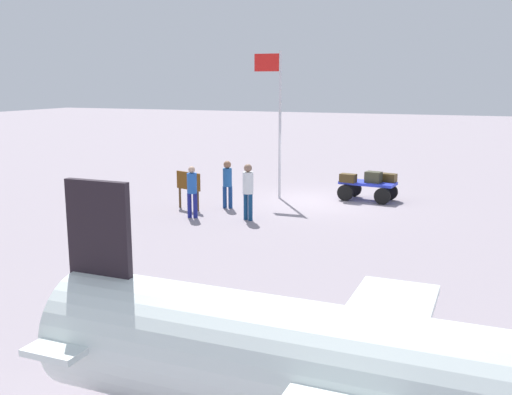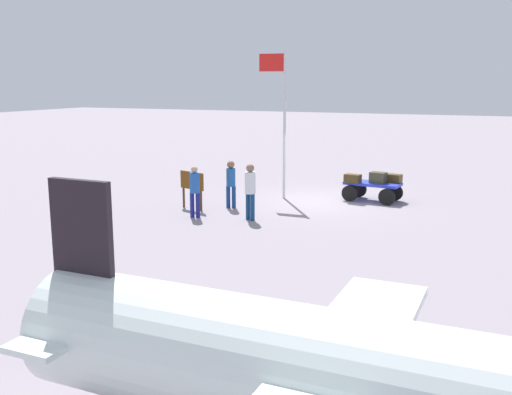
{
  "view_description": "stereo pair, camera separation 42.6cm",
  "coord_description": "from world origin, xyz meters",
  "px_view_note": "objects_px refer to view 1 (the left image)",
  "views": [
    {
      "loc": [
        -5.6,
        20.49,
        4.34
      ],
      "look_at": [
        0.1,
        6.0,
        1.24
      ],
      "focal_mm": 41.08,
      "sensor_mm": 36.0,
      "label": 1
    },
    {
      "loc": [
        -5.99,
        20.32,
        4.34
      ],
      "look_at": [
        0.1,
        6.0,
        1.24
      ],
      "focal_mm": 41.08,
      "sensor_mm": 36.0,
      "label": 2
    }
  ],
  "objects_px": {
    "worker_supervisor": "(227,181)",
    "airplane_near": "(389,383)",
    "flagpole": "(277,110)",
    "suitcase_tan": "(373,177)",
    "signboard": "(188,184)",
    "luggage_cart": "(367,188)",
    "worker_lead": "(248,187)",
    "worker_trailing": "(192,189)",
    "suitcase_grey": "(389,178)",
    "suitcase_maroon": "(348,178)",
    "suitcase_dark": "(389,178)"
  },
  "relations": [
    {
      "from": "suitcase_dark",
      "to": "signboard",
      "type": "xyz_separation_m",
      "value": [
        6.14,
        4.09,
        0.03
      ]
    },
    {
      "from": "flagpole",
      "to": "signboard",
      "type": "bearing_deg",
      "value": 54.83
    },
    {
      "from": "suitcase_grey",
      "to": "airplane_near",
      "type": "relative_size",
      "value": 0.07
    },
    {
      "from": "suitcase_grey",
      "to": "suitcase_tan",
      "type": "relative_size",
      "value": 0.95
    },
    {
      "from": "suitcase_maroon",
      "to": "flagpole",
      "type": "height_order",
      "value": "flagpole"
    },
    {
      "from": "worker_supervisor",
      "to": "signboard",
      "type": "relative_size",
      "value": 1.28
    },
    {
      "from": "suitcase_maroon",
      "to": "flagpole",
      "type": "distance_m",
      "value": 3.62
    },
    {
      "from": "suitcase_tan",
      "to": "airplane_near",
      "type": "distance_m",
      "value": 15.69
    },
    {
      "from": "worker_lead",
      "to": "signboard",
      "type": "bearing_deg",
      "value": -16.31
    },
    {
      "from": "suitcase_grey",
      "to": "suitcase_dark",
      "type": "relative_size",
      "value": 1.01
    },
    {
      "from": "worker_lead",
      "to": "suitcase_grey",
      "type": "bearing_deg",
      "value": -126.25
    },
    {
      "from": "luggage_cart",
      "to": "signboard",
      "type": "height_order",
      "value": "signboard"
    },
    {
      "from": "flagpole",
      "to": "worker_lead",
      "type": "bearing_deg",
      "value": 95.83
    },
    {
      "from": "worker_trailing",
      "to": "flagpole",
      "type": "bearing_deg",
      "value": -109.04
    },
    {
      "from": "suitcase_grey",
      "to": "suitcase_tan",
      "type": "xyz_separation_m",
      "value": [
        0.49,
        0.49,
        0.06
      ]
    },
    {
      "from": "flagpole",
      "to": "suitcase_tan",
      "type": "bearing_deg",
      "value": -168.65
    },
    {
      "from": "luggage_cart",
      "to": "suitcase_maroon",
      "type": "xyz_separation_m",
      "value": [
        0.65,
        0.35,
        0.37
      ]
    },
    {
      "from": "suitcase_maroon",
      "to": "suitcase_tan",
      "type": "bearing_deg",
      "value": -163.38
    },
    {
      "from": "suitcase_maroon",
      "to": "worker_supervisor",
      "type": "relative_size",
      "value": 0.38
    },
    {
      "from": "luggage_cart",
      "to": "suitcase_grey",
      "type": "height_order",
      "value": "suitcase_grey"
    },
    {
      "from": "suitcase_tan",
      "to": "worker_lead",
      "type": "height_order",
      "value": "worker_lead"
    },
    {
      "from": "suitcase_grey",
      "to": "luggage_cart",
      "type": "bearing_deg",
      "value": 29.68
    },
    {
      "from": "suitcase_maroon",
      "to": "signboard",
      "type": "distance_m",
      "value": 5.88
    },
    {
      "from": "luggage_cart",
      "to": "airplane_near",
      "type": "xyz_separation_m",
      "value": [
        -3.18,
        15.49,
        0.72
      ]
    },
    {
      "from": "suitcase_tan",
      "to": "flagpole",
      "type": "height_order",
      "value": "flagpole"
    },
    {
      "from": "airplane_near",
      "to": "luggage_cart",
      "type": "bearing_deg",
      "value": -78.38
    },
    {
      "from": "suitcase_grey",
      "to": "suitcase_tan",
      "type": "bearing_deg",
      "value": 45.36
    },
    {
      "from": "suitcase_dark",
      "to": "suitcase_maroon",
      "type": "xyz_separation_m",
      "value": [
        1.38,
        0.63,
        0.0
      ]
    },
    {
      "from": "flagpole",
      "to": "suitcase_grey",
      "type": "bearing_deg",
      "value": -163.34
    },
    {
      "from": "worker_supervisor",
      "to": "flagpole",
      "type": "height_order",
      "value": "flagpole"
    },
    {
      "from": "suitcase_tan",
      "to": "signboard",
      "type": "bearing_deg",
      "value": 33.38
    },
    {
      "from": "luggage_cart",
      "to": "worker_supervisor",
      "type": "height_order",
      "value": "worker_supervisor"
    },
    {
      "from": "suitcase_grey",
      "to": "signboard",
      "type": "bearing_deg",
      "value": 34.49
    },
    {
      "from": "worker_lead",
      "to": "worker_trailing",
      "type": "relative_size",
      "value": 1.07
    },
    {
      "from": "flagpole",
      "to": "signboard",
      "type": "xyz_separation_m",
      "value": [
        2.12,
        3.01,
        -2.41
      ]
    },
    {
      "from": "suitcase_grey",
      "to": "worker_supervisor",
      "type": "relative_size",
      "value": 0.36
    },
    {
      "from": "suitcase_dark",
      "to": "worker_supervisor",
      "type": "xyz_separation_m",
      "value": [
        4.98,
        3.42,
        0.11
      ]
    },
    {
      "from": "suitcase_dark",
      "to": "flagpole",
      "type": "xyz_separation_m",
      "value": [
        4.02,
        1.08,
        2.44
      ]
    },
    {
      "from": "luggage_cart",
      "to": "suitcase_grey",
      "type": "distance_m",
      "value": 0.89
    },
    {
      "from": "worker_supervisor",
      "to": "airplane_near",
      "type": "distance_m",
      "value": 14.42
    },
    {
      "from": "worker_lead",
      "to": "worker_supervisor",
      "type": "relative_size",
      "value": 1.08
    },
    {
      "from": "suitcase_maroon",
      "to": "flagpole",
      "type": "bearing_deg",
      "value": 9.55
    },
    {
      "from": "suitcase_maroon",
      "to": "airplane_near",
      "type": "xyz_separation_m",
      "value": [
        -3.83,
        15.14,
        0.35
      ]
    },
    {
      "from": "worker_supervisor",
      "to": "flagpole",
      "type": "xyz_separation_m",
      "value": [
        -0.96,
        -2.34,
        2.33
      ]
    },
    {
      "from": "worker_supervisor",
      "to": "flagpole",
      "type": "bearing_deg",
      "value": -112.22
    },
    {
      "from": "suitcase_dark",
      "to": "worker_lead",
      "type": "height_order",
      "value": "worker_lead"
    },
    {
      "from": "suitcase_tan",
      "to": "worker_supervisor",
      "type": "relative_size",
      "value": 0.38
    },
    {
      "from": "luggage_cart",
      "to": "signboard",
      "type": "xyz_separation_m",
      "value": [
        5.41,
        3.8,
        0.4
      ]
    },
    {
      "from": "suitcase_dark",
      "to": "airplane_near",
      "type": "xyz_separation_m",
      "value": [
        -2.45,
        15.78,
        0.36
      ]
    },
    {
      "from": "suitcase_dark",
      "to": "worker_supervisor",
      "type": "relative_size",
      "value": 0.36
    }
  ]
}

